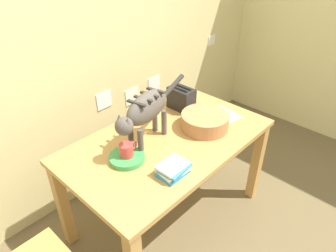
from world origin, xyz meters
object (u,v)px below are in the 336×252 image
at_px(dining_table, 168,149).
at_px(toaster, 181,99).
at_px(book_stack, 173,169).
at_px(magazine, 218,117).
at_px(coffee_mug, 127,150).
at_px(wicker_basket, 205,121).
at_px(cat, 145,110).
at_px(saucer_bowl, 127,158).

bearing_deg(dining_table, toaster, 29.16).
bearing_deg(dining_table, book_stack, -131.92).
height_order(magazine, book_stack, book_stack).
bearing_deg(book_stack, coffee_mug, 108.10).
height_order(magazine, wicker_basket, wicker_basket).
relative_size(coffee_mug, book_stack, 0.69).
distance_m(cat, magazine, 0.65).
height_order(magazine, toaster, toaster).
distance_m(magazine, toaster, 0.31).
relative_size(magazine, toaster, 1.47).
distance_m(book_stack, toaster, 0.76).
relative_size(cat, toaster, 3.49).
bearing_deg(saucer_bowl, toaster, 14.16).
bearing_deg(coffee_mug, book_stack, -71.90).
distance_m(dining_table, wicker_basket, 0.32).
height_order(dining_table, toaster, toaster).
bearing_deg(cat, book_stack, 151.54).
xyz_separation_m(cat, toaster, (0.50, 0.14, -0.16)).
distance_m(coffee_mug, wicker_basket, 0.61).
bearing_deg(wicker_basket, book_stack, -161.93).
height_order(cat, toaster, cat).
xyz_separation_m(cat, wicker_basket, (0.40, -0.16, -0.19)).
height_order(coffee_mug, magazine, coffee_mug).
bearing_deg(wicker_basket, magazine, 2.90).
xyz_separation_m(dining_table, magazine, (0.45, -0.09, 0.09)).
bearing_deg(magazine, saucer_bowl, -178.87).
height_order(cat, wicker_basket, cat).
relative_size(dining_table, book_stack, 7.71).
bearing_deg(cat, saucer_bowl, 90.00).
height_order(book_stack, toaster, toaster).
relative_size(saucer_bowl, toaster, 1.09).
xyz_separation_m(cat, coffee_mug, (-0.20, -0.04, -0.17)).
xyz_separation_m(coffee_mug, toaster, (0.70, 0.18, 0.01)).
relative_size(cat, magazine, 2.37).
bearing_deg(dining_table, magazine, -10.93).
xyz_separation_m(cat, magazine, (0.58, -0.15, -0.24)).
bearing_deg(toaster, cat, -164.53).
xyz_separation_m(magazine, toaster, (-0.08, 0.29, 0.08)).
distance_m(dining_table, saucer_bowl, 0.35).
distance_m(cat, toaster, 0.54).
relative_size(dining_table, coffee_mug, 11.16).
height_order(saucer_bowl, wicker_basket, wicker_basket).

